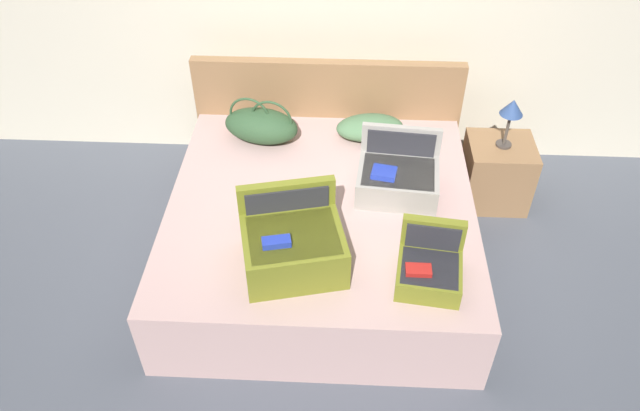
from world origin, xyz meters
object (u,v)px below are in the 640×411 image
Objects in this scene: nightstand at (497,173)px; pillow_near_headboard at (370,128)px; bed at (321,232)px; hard_case_medium at (398,177)px; table_lamp at (512,110)px; hard_case_small at (429,267)px; duffel_bag at (261,125)px; hard_case_large at (293,245)px.

pillow_near_headboard is at bearing 178.04° from nightstand.
hard_case_medium is at bearing 16.52° from bed.
bed is 0.81m from pillow_near_headboard.
hard_case_medium is at bearing -144.65° from table_lamp.
pillow_near_headboard is 0.91m from table_lamp.
pillow_near_headboard reaches higher than nightstand.
hard_case_small reaches higher than pillow_near_headboard.
duffel_bag is at bearing -178.85° from table_lamp.
hard_case_large is (-0.12, -0.49, 0.38)m from bed.
hard_case_medium is at bearing 34.58° from hard_case_large.
pillow_near_headboard is (0.42, 1.18, -0.06)m from hard_case_large.
pillow_near_headboard is at bearing 111.32° from hard_case_medium.
table_lamp is at bearing 0.00° from nightstand.
table_lamp is at bearing 1.15° from duffel_bag.
hard_case_medium is at bearing -144.65° from nightstand.
hard_case_large is at bearing -178.49° from hard_case_small.
duffel_bag is (-1.00, 1.19, 0.03)m from hard_case_small.
duffel_bag reaches higher than hard_case_small.
hard_case_large reaches higher than hard_case_small.
hard_case_small is (0.58, -0.57, 0.33)m from bed.
duffel_bag is 1.15× the size of nightstand.
duffel_bag is (-0.30, 1.12, -0.03)m from hard_case_large.
nightstand is (1.31, 1.15, -0.39)m from hard_case_large.
hard_case_large is 1.16m from duffel_bag.
hard_case_large reaches higher than duffel_bag.
nightstand is at bearing 1.15° from duffel_bag.
hard_case_small is at bearing -74.00° from hard_case_medium.
hard_case_large reaches higher than nightstand.
bed is at bearing -151.06° from table_lamp.
hard_case_medium is 1.14× the size of pillow_near_headboard.
bed reaches higher than nightstand.
hard_case_large is 1.34× the size of pillow_near_headboard.
pillow_near_headboard is at bearing 66.95° from bed.
bed is 0.58m from hard_case_medium.
hard_case_small is at bearing -116.38° from nightstand.
duffel_bag is 1.55× the size of table_lamp.
pillow_near_headboard is (-0.16, 0.55, -0.03)m from hard_case_medium.
pillow_near_headboard is (0.72, 0.06, -0.04)m from duffel_bag.
hard_case_large is 1.72× the size of table_lamp.
table_lamp is (0.61, 1.22, 0.17)m from hard_case_small.
pillow_near_headboard is at bearing 110.23° from hard_case_small.
hard_case_medium is 1.45× the size of table_lamp.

